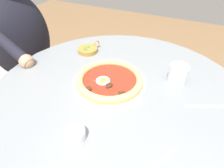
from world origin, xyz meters
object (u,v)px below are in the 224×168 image
at_px(pizza_on_plate, 110,80).
at_px(fork_utensil, 208,106).
at_px(cafe_chair_diner, 18,56).
at_px(water_glass, 178,75).
at_px(olive_pan, 88,50).
at_px(dining_table, 119,112).
at_px(diner_person, 30,65).
at_px(ramekin_capers, 75,134).

xyz_separation_m(pizza_on_plate, fork_utensil, (0.38, 0.03, -0.02)).
distance_m(fork_utensil, cafe_chair_diner, 1.22).
height_order(water_glass, olive_pan, water_glass).
height_order(pizza_on_plate, water_glass, water_glass).
distance_m(dining_table, cafe_chair_diner, 0.90).
bearing_deg(cafe_chair_diner, olive_pan, -0.90).
distance_m(diner_person, cafe_chair_diner, 0.14).
distance_m(water_glass, olive_pan, 0.47).
bearing_deg(water_glass, dining_table, -138.54).
bearing_deg(pizza_on_plate, dining_table, -29.03).
bearing_deg(diner_person, fork_utensil, -6.92).
relative_size(dining_table, water_glass, 13.55).
height_order(pizza_on_plate, ramekin_capers, pizza_on_plate).
bearing_deg(dining_table, ramekin_capers, -98.63).
height_order(pizza_on_plate, cafe_chair_diner, cafe_chair_diner).
xyz_separation_m(pizza_on_plate, olive_pan, (-0.22, 0.19, -0.01)).
xyz_separation_m(water_glass, fork_utensil, (0.13, -0.10, -0.03)).
relative_size(dining_table, fork_utensil, 6.40).
xyz_separation_m(olive_pan, diner_person, (-0.46, -0.03, -0.21)).
xyz_separation_m(diner_person, cafe_chair_diner, (-0.14, 0.04, 0.02)).
relative_size(ramekin_capers, diner_person, 0.05).
distance_m(dining_table, water_glass, 0.30).
bearing_deg(diner_person, olive_pan, 3.58).
bearing_deg(olive_pan, fork_utensil, -14.68).
relative_size(water_glass, cafe_chair_diner, 0.09).
bearing_deg(olive_pan, dining_table, -38.76).
height_order(water_glass, ramekin_capers, water_glass).
distance_m(dining_table, diner_person, 0.76).
height_order(ramekin_capers, fork_utensil, ramekin_capers).
bearing_deg(cafe_chair_diner, pizza_on_plate, -13.77).
height_order(dining_table, water_glass, water_glass).
bearing_deg(water_glass, diner_person, 178.40).
height_order(pizza_on_plate, diner_person, diner_person).
relative_size(diner_person, cafe_chair_diner, 1.32).
xyz_separation_m(dining_table, fork_utensil, (0.32, 0.07, 0.12)).
xyz_separation_m(dining_table, olive_pan, (-0.28, 0.22, 0.13)).
bearing_deg(ramekin_capers, pizza_on_plate, 94.18).
bearing_deg(cafe_chair_diner, water_glass, -3.45).
relative_size(pizza_on_plate, fork_utensil, 1.87).
distance_m(water_glass, cafe_chair_diner, 1.09).
relative_size(dining_table, olive_pan, 8.57).
bearing_deg(ramekin_capers, diner_person, 147.60).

